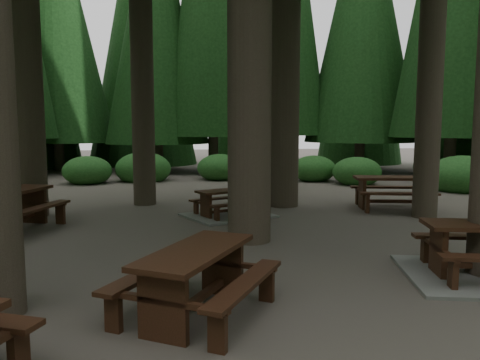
{
  "coord_description": "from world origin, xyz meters",
  "views": [
    {
      "loc": [
        -0.63,
        -8.69,
        2.2
      ],
      "look_at": [
        0.75,
        1.1,
        1.1
      ],
      "focal_mm": 35.0,
      "sensor_mm": 36.0,
      "label": 1
    }
  ],
  "objects": [
    {
      "name": "picnic_table_d",
      "position": [
        5.27,
        3.28,
        0.58
      ],
      "size": [
        2.32,
        2.01,
        0.88
      ],
      "rotation": [
        0.0,
        0.0,
        -0.2
      ],
      "color": "#361E10",
      "rests_on": "ground"
    },
    {
      "name": "shrub_ring",
      "position": [
        0.7,
        0.75,
        0.4
      ],
      "size": [
        23.86,
        24.64,
        1.49
      ],
      "color": "#1E541D",
      "rests_on": "ground"
    },
    {
      "name": "picnic_table_e",
      "position": [
        -0.4,
        -3.36,
        0.53
      ],
      "size": [
        2.23,
        2.36,
        0.8
      ],
      "rotation": [
        0.0,
        0.0,
        1.04
      ],
      "color": "#361E10",
      "rests_on": "ground"
    },
    {
      "name": "picnic_table_c",
      "position": [
        0.68,
        2.76,
        0.22
      ],
      "size": [
        2.5,
        2.33,
        0.68
      ],
      "rotation": [
        0.0,
        0.0,
        0.43
      ],
      "color": "gray",
      "rests_on": "ground"
    },
    {
      "name": "ground",
      "position": [
        0.0,
        0.0,
        0.0
      ],
      "size": [
        80.0,
        80.0,
        0.0
      ],
      "primitive_type": "plane",
      "color": "#4D473F",
      "rests_on": "ground"
    },
    {
      "name": "picnic_table_b",
      "position": [
        -4.15,
        1.84,
        0.58
      ],
      "size": [
        2.2,
        2.45,
        0.88
      ],
      "rotation": [
        0.0,
        0.0,
        1.24
      ],
      "color": "#361E10",
      "rests_on": "ground"
    }
  ]
}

